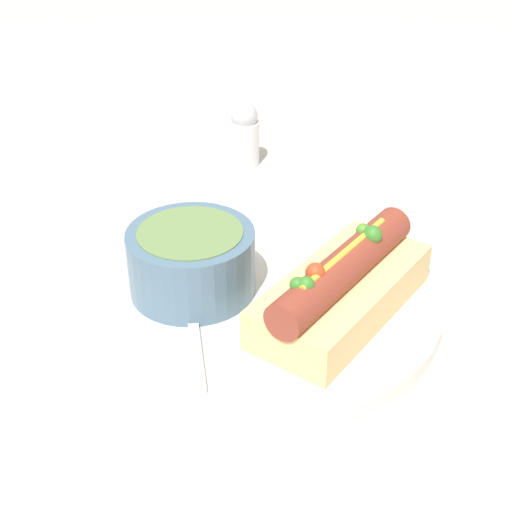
{
  "coord_description": "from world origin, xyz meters",
  "views": [
    {
      "loc": [
        -0.34,
        -0.32,
        0.34
      ],
      "look_at": [
        0.0,
        0.0,
        0.04
      ],
      "focal_mm": 50.0,
      "sensor_mm": 36.0,
      "label": 1
    }
  ],
  "objects_px": {
    "hot_dog": "(342,287)",
    "spoon": "(190,293)",
    "salt_shaker": "(244,134)",
    "soup_bowl": "(191,258)"
  },
  "relations": [
    {
      "from": "hot_dog",
      "to": "soup_bowl",
      "type": "relative_size",
      "value": 1.68
    },
    {
      "from": "spoon",
      "to": "salt_shaker",
      "type": "relative_size",
      "value": 1.81
    },
    {
      "from": "hot_dog",
      "to": "spoon",
      "type": "relative_size",
      "value": 1.3
    },
    {
      "from": "hot_dog",
      "to": "salt_shaker",
      "type": "height_order",
      "value": "hot_dog"
    },
    {
      "from": "hot_dog",
      "to": "spoon",
      "type": "xyz_separation_m",
      "value": [
        -0.07,
        0.1,
        -0.02
      ]
    },
    {
      "from": "hot_dog",
      "to": "soup_bowl",
      "type": "bearing_deg",
      "value": 110.87
    },
    {
      "from": "spoon",
      "to": "soup_bowl",
      "type": "bearing_deg",
      "value": -16.85
    },
    {
      "from": "hot_dog",
      "to": "spoon",
      "type": "distance_m",
      "value": 0.12
    },
    {
      "from": "salt_shaker",
      "to": "soup_bowl",
      "type": "bearing_deg",
      "value": -144.82
    },
    {
      "from": "salt_shaker",
      "to": "hot_dog",
      "type": "bearing_deg",
      "value": -122.14
    }
  ]
}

